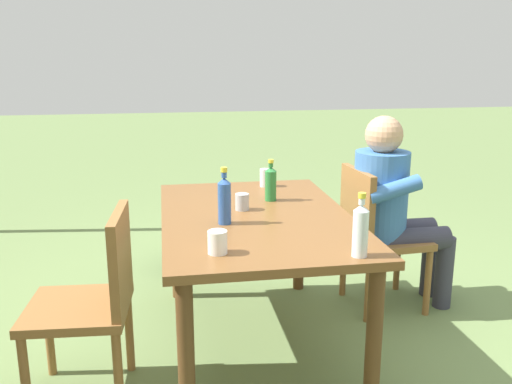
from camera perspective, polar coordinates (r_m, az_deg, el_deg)
name	(u,v)px	position (r m, az deg, el deg)	size (l,w,h in m)	color
ground_plane	(256,342)	(3.12, 0.00, -15.19)	(24.00, 24.00, 0.00)	#6B844C
dining_table	(256,231)	(2.87, 0.00, -4.06)	(1.48, 0.96, 0.72)	brown
chair_near_right	(374,231)	(3.42, 12.06, -3.91)	(0.47, 0.47, 0.87)	olive
chair_far_left	(95,296)	(2.59, -16.20, -10.21)	(0.47, 0.47, 0.87)	olive
person_in_white_shirt	(393,203)	(3.42, 13.87, -1.10)	(0.47, 0.62, 1.18)	#3D70B2
bottle_clear	(360,229)	(2.28, 10.70, -3.79)	(0.06, 0.06, 0.27)	white
bottle_blue	(224,200)	(2.67, -3.27, -0.79)	(0.06, 0.06, 0.28)	#2D56A3
bottle_green	(271,183)	(3.09, 1.52, 0.94)	(0.06, 0.06, 0.23)	#287A38
cup_glass	(265,178)	(3.42, 0.93, 1.48)	(0.07, 0.07, 0.11)	silver
cup_steel	(242,202)	(2.91, -1.44, -1.02)	(0.07, 0.07, 0.09)	#B2B7BC
cup_white	(217,242)	(2.30, -3.99, -5.17)	(0.08, 0.08, 0.10)	white
backpack_by_near_side	(180,240)	(4.04, -7.81, -4.93)	(0.33, 0.24, 0.45)	black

